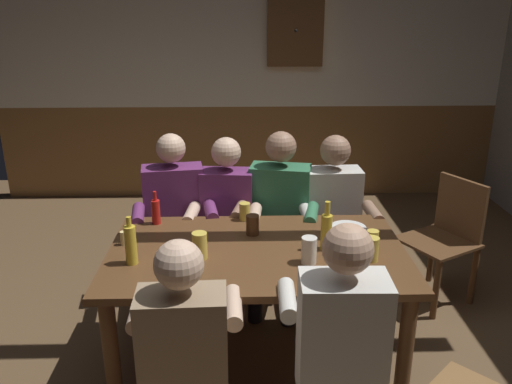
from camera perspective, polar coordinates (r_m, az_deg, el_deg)
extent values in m
plane|color=brown|center=(3.31, 0.11, -18.11)|extent=(7.11, 7.11, 0.00)
cube|color=silver|center=(5.64, -0.83, 16.63)|extent=(5.31, 0.12, 1.46)
cube|color=brown|center=(5.84, -0.77, 4.51)|extent=(5.31, 0.12, 0.99)
cube|color=brown|center=(2.92, 0.12, -6.61)|extent=(1.63, 0.98, 0.04)
cylinder|color=brown|center=(2.84, -15.31, -17.11)|extent=(0.08, 0.08, 0.72)
cylinder|color=brown|center=(2.88, 15.79, -16.58)|extent=(0.08, 0.08, 0.72)
cylinder|color=brown|center=(3.52, -12.31, -9.15)|extent=(0.08, 0.08, 0.72)
cylinder|color=brown|center=(3.55, 11.99, -8.84)|extent=(0.08, 0.08, 0.72)
cube|color=#6B2D66|center=(3.67, -8.86, -1.27)|extent=(0.43, 0.26, 0.53)
sphere|color=beige|center=(3.55, -9.20, 4.70)|extent=(0.20, 0.20, 0.20)
cylinder|color=#997F60|center=(3.64, -6.83, -5.65)|extent=(0.19, 0.41, 0.13)
cylinder|color=#997F60|center=(3.63, -10.36, -5.86)|extent=(0.19, 0.41, 0.13)
cylinder|color=#997F60|center=(3.59, -6.45, -10.89)|extent=(0.10, 0.10, 0.42)
cylinder|color=#997F60|center=(3.58, -10.08, -11.11)|extent=(0.10, 0.10, 0.42)
cylinder|color=#6B2D66|center=(3.45, -4.91, -2.03)|extent=(0.12, 0.29, 0.08)
cylinder|color=#6B2D66|center=(3.45, -12.64, -2.48)|extent=(0.12, 0.29, 0.08)
cube|color=#6B2D66|center=(3.65, -3.13, -1.45)|extent=(0.37, 0.23, 0.50)
sphere|color=beige|center=(3.53, -3.25, 4.33)|extent=(0.20, 0.20, 0.20)
cylinder|color=#B78493|center=(3.59, -1.80, -5.87)|extent=(0.17, 0.43, 0.13)
cylinder|color=#B78493|center=(3.61, -4.90, -5.77)|extent=(0.17, 0.43, 0.13)
cylinder|color=#B78493|center=(3.53, -2.07, -11.28)|extent=(0.10, 0.10, 0.42)
cylinder|color=#B78493|center=(3.55, -5.26, -11.14)|extent=(0.10, 0.10, 0.42)
cylinder|color=beige|center=(3.40, -0.13, -2.59)|extent=(0.10, 0.29, 0.08)
cylinder|color=beige|center=(3.45, -7.01, -2.41)|extent=(0.10, 0.29, 0.08)
cube|color=#33724C|center=(3.65, 2.62, -1.18)|extent=(0.44, 0.28, 0.53)
sphere|color=#9E755B|center=(3.53, 2.72, 4.90)|extent=(0.21, 0.21, 0.21)
cylinder|color=black|center=(3.60, 4.02, -5.81)|extent=(0.21, 0.43, 0.13)
cylinder|color=black|center=(3.63, 0.50, -5.56)|extent=(0.21, 0.43, 0.13)
cylinder|color=black|center=(3.55, 3.57, -11.14)|extent=(0.10, 0.10, 0.42)
cylinder|color=black|center=(3.58, -0.05, -10.85)|extent=(0.10, 0.10, 0.42)
cylinder|color=#33724C|center=(3.40, 6.00, -2.45)|extent=(0.13, 0.29, 0.08)
cylinder|color=#9E755B|center=(3.45, -1.73, -1.96)|extent=(0.13, 0.29, 0.08)
cube|color=silver|center=(3.70, 8.29, -1.30)|extent=(0.38, 0.22, 0.51)
sphere|color=#9E755B|center=(3.58, 8.59, 4.48)|extent=(0.21, 0.21, 0.21)
cylinder|color=#B78493|center=(3.69, 10.10, -5.43)|extent=(0.14, 0.39, 0.13)
cylinder|color=#B78493|center=(3.65, 6.97, -5.56)|extent=(0.14, 0.39, 0.13)
cylinder|color=#B78493|center=(3.65, 10.55, -10.53)|extent=(0.10, 0.10, 0.42)
cylinder|color=#B78493|center=(3.61, 7.35, -10.73)|extent=(0.10, 0.10, 0.42)
cylinder|color=#9E755B|center=(3.52, 12.54, -2.25)|extent=(0.09, 0.28, 0.08)
cylinder|color=silver|center=(3.43, 5.60, -2.47)|extent=(0.09, 0.28, 0.08)
cube|color=#997F60|center=(2.27, -7.87, -16.21)|extent=(0.37, 0.22, 0.49)
sphere|color=beige|center=(2.07, -8.35, -7.77)|extent=(0.20, 0.20, 0.20)
cylinder|color=#6B2D66|center=(2.54, -9.74, -18.27)|extent=(0.15, 0.42, 0.13)
cylinder|color=#6B2D66|center=(2.52, -5.00, -18.27)|extent=(0.15, 0.42, 0.13)
cylinder|color=#6B2D66|center=(2.85, -4.75, -19.95)|extent=(0.10, 0.10, 0.42)
cylinder|color=beige|center=(2.48, -12.51, -12.40)|extent=(0.09, 0.28, 0.08)
cylinder|color=beige|center=(2.45, -2.47, -12.34)|extent=(0.09, 0.28, 0.08)
cube|color=silver|center=(2.27, 9.29, -15.32)|extent=(0.36, 0.23, 0.55)
sphere|color=tan|center=(2.07, 9.90, -6.08)|extent=(0.20, 0.20, 0.20)
cylinder|color=black|center=(2.53, 6.07, -18.23)|extent=(0.14, 0.41, 0.13)
cylinder|color=black|center=(2.56, 10.72, -18.01)|extent=(0.14, 0.41, 0.13)
cylinder|color=black|center=(2.85, 5.41, -20.00)|extent=(0.10, 0.10, 0.42)
cylinder|color=black|center=(2.88, 9.59, -19.81)|extent=(0.10, 0.10, 0.42)
cylinder|color=silver|center=(2.44, 3.41, -11.57)|extent=(0.09, 0.28, 0.08)
cylinder|color=silver|center=(2.51, 13.23, -11.27)|extent=(0.09, 0.28, 0.08)
cube|color=brown|center=(3.93, 19.03, -5.13)|extent=(0.60, 0.60, 0.02)
cube|color=brown|center=(3.99, 21.26, -1.58)|extent=(0.22, 0.36, 0.42)
cylinder|color=brown|center=(3.79, 18.89, -9.96)|extent=(0.04, 0.04, 0.44)
cylinder|color=brown|center=(4.01, 14.81, -7.81)|extent=(0.04, 0.04, 0.44)
cylinder|color=brown|center=(4.06, 22.47, -8.36)|extent=(0.04, 0.04, 0.44)
cylinder|color=brown|center=(4.27, 18.46, -6.46)|extent=(0.04, 0.04, 0.44)
cylinder|color=#F9E08C|center=(3.04, -14.14, -4.87)|extent=(0.04, 0.04, 0.08)
cylinder|color=white|center=(3.20, 9.94, -3.87)|extent=(0.22, 0.22, 0.01)
cylinder|color=gold|center=(2.90, 7.60, -4.34)|extent=(0.06, 0.06, 0.20)
cylinder|color=gold|center=(2.85, 7.73, -1.77)|extent=(0.03, 0.03, 0.08)
cylinder|color=red|center=(3.27, -10.78, -2.15)|extent=(0.05, 0.05, 0.15)
cylinder|color=red|center=(3.23, -10.89, -0.43)|extent=(0.02, 0.02, 0.06)
cylinder|color=gold|center=(2.79, -13.39, -5.61)|extent=(0.06, 0.06, 0.21)
cylinder|color=gold|center=(2.74, -13.60, -3.15)|extent=(0.03, 0.03, 0.05)
cylinder|color=#E5C64C|center=(2.92, 12.47, -5.26)|extent=(0.06, 0.06, 0.13)
cylinder|color=#4C2D19|center=(3.07, -0.38, -3.58)|extent=(0.08, 0.08, 0.12)
cylinder|color=white|center=(2.75, 5.75, -6.28)|extent=(0.08, 0.08, 0.14)
cylinder|color=#E5C64C|center=(2.80, -6.10, -5.78)|extent=(0.08, 0.08, 0.14)
cylinder|color=#E5C64C|center=(3.28, -1.22, -2.12)|extent=(0.07, 0.07, 0.11)
cylinder|color=#E5C64C|center=(2.83, 12.34, -6.04)|extent=(0.08, 0.08, 0.13)
cube|color=brown|center=(5.54, 4.26, 17.03)|extent=(0.56, 0.12, 0.70)
sphere|color=black|center=(5.46, 4.34, 17.00)|extent=(0.03, 0.03, 0.03)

